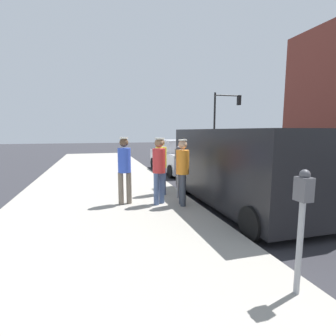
# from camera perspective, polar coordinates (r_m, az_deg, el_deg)

# --- Properties ---
(ground_plane) EXTENTS (80.00, 80.00, 0.00)m
(ground_plane) POSITION_cam_1_polar(r_m,az_deg,el_deg) (8.84, 9.30, -5.79)
(ground_plane) COLOR #2D2D33
(sidewalk_slab) EXTENTS (5.00, 32.00, 0.15)m
(sidewalk_slab) POSITION_cam_1_polar(r_m,az_deg,el_deg) (8.04, -14.16, -6.78)
(sidewalk_slab) COLOR #9E998E
(sidewalk_slab) RESTS_ON ground
(parking_meter_near) EXTENTS (0.14, 0.18, 1.52)m
(parking_meter_near) POSITION_cam_1_polar(r_m,az_deg,el_deg) (7.55, 2.19, 1.07)
(parking_meter_near) COLOR gray
(parking_meter_near) RESTS_ON sidewalk_slab
(parking_meter_far) EXTENTS (0.14, 0.18, 1.52)m
(parking_meter_far) POSITION_cam_1_polar(r_m,az_deg,el_deg) (3.45, 27.16, -8.34)
(parking_meter_far) COLOR gray
(parking_meter_far) RESTS_ON sidewalk_slab
(pedestrian_in_yellow) EXTENTS (0.34, 0.34, 1.74)m
(pedestrian_in_yellow) POSITION_cam_1_polar(r_m,az_deg,el_deg) (8.03, -1.52, 1.27)
(pedestrian_in_yellow) COLOR #4C608C
(pedestrian_in_yellow) RESTS_ON sidewalk_slab
(pedestrian_in_orange) EXTENTS (0.34, 0.36, 1.74)m
(pedestrian_in_orange) POSITION_cam_1_polar(r_m,az_deg,el_deg) (6.84, 3.18, 0.05)
(pedestrian_in_orange) COLOR #383D47
(pedestrian_in_orange) RESTS_ON sidewalk_slab
(pedestrian_in_red) EXTENTS (0.34, 0.34, 1.77)m
(pedestrian_in_red) POSITION_cam_1_polar(r_m,az_deg,el_deg) (6.93, -1.97, 0.37)
(pedestrian_in_red) COLOR #4C608C
(pedestrian_in_red) RESTS_ON sidewalk_slab
(pedestrian_in_blue) EXTENTS (0.36, 0.34, 1.79)m
(pedestrian_in_blue) POSITION_cam_1_polar(r_m,az_deg,el_deg) (7.03, -9.47, 0.46)
(pedestrian_in_blue) COLOR #726656
(pedestrian_in_blue) RESTS_ON sidewalk_slab
(parked_van) EXTENTS (2.17, 5.22, 2.15)m
(parked_van) POSITION_cam_1_polar(r_m,az_deg,el_deg) (7.41, 15.36, 0.44)
(parked_van) COLOR black
(parked_van) RESTS_ON ground
(parked_sedan_behind) EXTENTS (2.04, 4.45, 1.65)m
(parked_sedan_behind) POSITION_cam_1_polar(r_m,az_deg,el_deg) (13.45, 2.13, 2.30)
(parked_sedan_behind) COLOR #BCBCC1
(parked_sedan_behind) RESTS_ON ground
(traffic_light_corner) EXTENTS (2.48, 0.42, 5.20)m
(traffic_light_corner) POSITION_cam_1_polar(r_m,az_deg,el_deg) (22.68, 12.06, 11.48)
(traffic_light_corner) COLOR black
(traffic_light_corner) RESTS_ON ground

